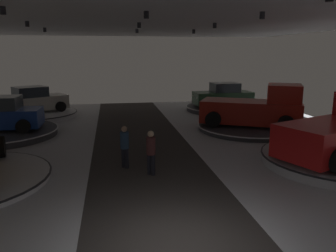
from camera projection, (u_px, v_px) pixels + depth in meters
ground at (179, 252)px, 7.25m from camera, size 24.00×44.00×0.06m
display_platform_deep_right at (222, 108)px, 24.70m from camera, size 5.35×5.35×0.33m
display_car_deep_right at (223, 96)px, 24.51m from camera, size 4.29×2.32×1.71m
display_platform_deep_left at (34, 114)px, 22.26m from camera, size 5.52×5.52×0.32m
display_car_deep_left at (33, 101)px, 22.05m from camera, size 4.51×3.76×1.71m
display_platform_far_right at (250, 127)px, 18.58m from camera, size 5.75×5.75×0.26m
pickup_truck_far_right at (257, 109)px, 18.26m from camera, size 5.67×4.43×2.30m
visitor_walking_near at (125, 144)px, 12.28m from camera, size 0.32×0.32×1.59m
visitor_walking_far at (151, 150)px, 11.55m from camera, size 0.32×0.32×1.59m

